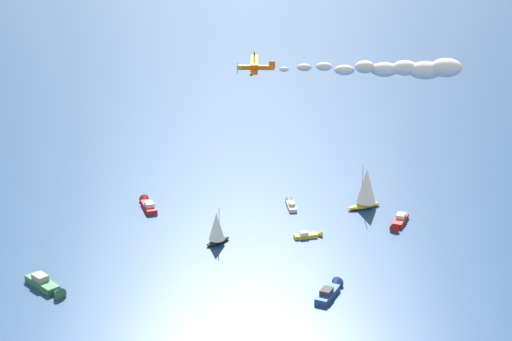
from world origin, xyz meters
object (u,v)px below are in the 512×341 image
at_px(motorboat_inshore, 291,204).
at_px(biplane_lead, 254,67).
at_px(sailboat_offshore, 217,228).
at_px(motorboat_ahead, 309,235).
at_px(motorboat_outer_ring_a, 330,291).
at_px(motorboat_far_stbd, 148,205).
at_px(wingwalker_lead, 254,55).
at_px(motorboat_far_port, 47,286).
at_px(sailboat_outer_ring_b, 366,188).
at_px(motorboat_near_centre, 399,222).

xyz_separation_m(motorboat_inshore, biplane_lead, (-37.26, 8.47, 42.37)).
bearing_deg(motorboat_inshore, sailboat_offshore, 140.57).
distance_m(motorboat_ahead, motorboat_outer_ring_a, 25.85).
distance_m(sailboat_offshore, motorboat_ahead, 20.13).
relative_size(motorboat_far_stbd, wingwalker_lead, 5.97).
distance_m(motorboat_far_port, biplane_lead, 57.89).
bearing_deg(motorboat_ahead, motorboat_inshore, 11.21).
distance_m(motorboat_inshore, wingwalker_lead, 58.70).
bearing_deg(biplane_lead, motorboat_far_stbd, 33.44).
distance_m(motorboat_inshore, motorboat_outer_ring_a, 42.86).
height_order(motorboat_far_stbd, wingwalker_lead, wingwalker_lead).
xyz_separation_m(sailboat_offshore, biplane_lead, (-17.41, -7.85, 39.26)).
relative_size(sailboat_offshore, sailboat_outer_ring_b, 0.74).
xyz_separation_m(biplane_lead, wingwalker_lead, (-0.04, 0.01, 2.15)).
height_order(motorboat_outer_ring_a, sailboat_outer_ring_b, sailboat_outer_ring_b).
bearing_deg(motorboat_ahead, motorboat_near_centre, -72.28).
bearing_deg(motorboat_far_stbd, sailboat_outer_ring_b, -90.34).
bearing_deg(biplane_lead, sailboat_outer_ring_b, -34.92).
bearing_deg(motorboat_inshore, motorboat_near_centre, -113.90).
bearing_deg(sailboat_outer_ring_b, wingwalker_lead, 145.09).
distance_m(sailboat_outer_ring_b, biplane_lead, 58.54).
relative_size(motorboat_outer_ring_a, wingwalker_lead, 6.14).
bearing_deg(motorboat_near_centre, motorboat_far_port, 112.66).
height_order(motorboat_far_stbd, motorboat_outer_ring_a, motorboat_outer_ring_a).
bearing_deg(motorboat_far_stbd, biplane_lead, -146.56).
distance_m(motorboat_near_centre, motorboat_far_port, 77.44).
xyz_separation_m(sailboat_outer_ring_b, wingwalker_lead, (-36.55, 25.50, 40.16)).
xyz_separation_m(sailboat_offshore, motorboat_ahead, (3.10, -19.63, -3.17)).
relative_size(motorboat_far_port, sailboat_outer_ring_b, 0.89).
bearing_deg(motorboat_far_port, motorboat_near_centre, -67.34).
bearing_deg(motorboat_outer_ring_a, motorboat_inshore, 7.68).
bearing_deg(sailboat_outer_ring_b, motorboat_ahead, 139.41).
relative_size(motorboat_inshore, motorboat_ahead, 1.10).
distance_m(motorboat_near_centre, motorboat_inshore, 25.53).
xyz_separation_m(motorboat_near_centre, sailboat_offshore, (-9.50, 39.65, 2.97)).
height_order(motorboat_ahead, sailboat_outer_ring_b, sailboat_outer_ring_b).
bearing_deg(sailboat_outer_ring_b, sailboat_offshore, 119.81).
bearing_deg(sailboat_offshore, sailboat_outer_ring_b, -60.19).
bearing_deg(motorboat_inshore, motorboat_far_port, 129.86).
bearing_deg(motorboat_inshore, wingwalker_lead, 167.18).
xyz_separation_m(motorboat_near_centre, wingwalker_lead, (-26.95, 31.82, 44.38)).
height_order(sailboat_offshore, sailboat_outer_ring_b, sailboat_outer_ring_b).
xyz_separation_m(motorboat_far_stbd, motorboat_inshore, (0.45, -32.78, -0.16)).
relative_size(motorboat_near_centre, motorboat_far_port, 0.92).
height_order(motorboat_near_centre, biplane_lead, biplane_lead).
bearing_deg(biplane_lead, motorboat_ahead, -29.88).
distance_m(motorboat_far_stbd, wingwalker_lead, 62.58).
bearing_deg(wingwalker_lead, motorboat_far_stbd, 33.40).
bearing_deg(motorboat_ahead, motorboat_far_stbd, 65.71).
distance_m(motorboat_near_centre, motorboat_far_stbd, 56.98).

